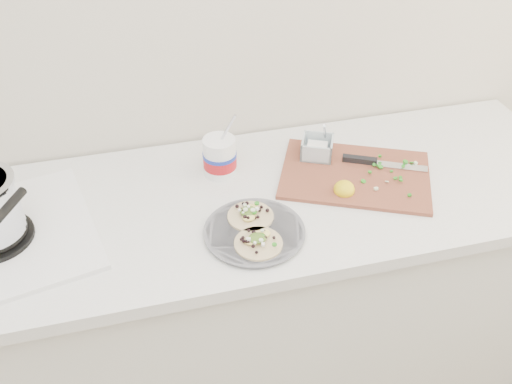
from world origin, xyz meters
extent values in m
cube|color=beige|center=(0.00, 1.73, 1.30)|extent=(3.50, 0.05, 2.60)
cube|color=silver|center=(0.00, 1.43, 0.43)|extent=(2.40, 0.62, 0.86)
cube|color=silver|center=(0.00, 1.41, 0.88)|extent=(2.44, 0.66, 0.04)
cylinder|color=#5C5D64|center=(0.19, 1.26, 0.91)|extent=(0.26, 0.26, 0.01)
cylinder|color=#5C5D64|center=(0.19, 1.26, 0.91)|extent=(0.27, 0.27, 0.00)
cylinder|color=white|center=(0.15, 1.55, 0.96)|extent=(0.10, 0.10, 0.12)
cylinder|color=#AF131A|center=(0.15, 1.55, 0.95)|extent=(0.10, 0.10, 0.04)
cylinder|color=#192D99|center=(0.15, 1.55, 0.97)|extent=(0.10, 0.10, 0.01)
cube|color=brown|center=(0.54, 1.43, 0.91)|extent=(0.52, 0.46, 0.01)
cube|color=white|center=(0.46, 1.55, 0.93)|extent=(0.06, 0.06, 0.03)
ellipsoid|color=yellow|center=(0.48, 1.36, 0.93)|extent=(0.06, 0.06, 0.05)
cube|color=silver|center=(0.69, 1.43, 0.91)|extent=(0.16, 0.10, 0.00)
cube|color=black|center=(0.58, 1.48, 0.92)|extent=(0.10, 0.06, 0.02)
camera|label=1|loc=(-0.08, 0.18, 1.93)|focal=40.00mm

